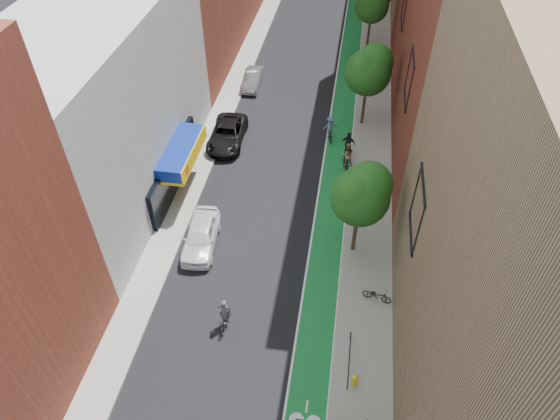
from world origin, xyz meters
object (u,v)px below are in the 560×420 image
at_px(parked_car_silver, 253,79).
at_px(cyclist_lead, 225,318).
at_px(cyclist_lane_mid, 348,149).
at_px(parked_car_black, 227,134).
at_px(fire_hydrant, 355,380).
at_px(cyclist_lane_far, 330,129).
at_px(cyclist_lane_near, 347,158).
at_px(parked_car_white, 201,235).

xyz_separation_m(parked_car_silver, cyclist_lead, (3.54, -25.17, 0.00)).
bearing_deg(cyclist_lane_mid, parked_car_black, 9.71).
relative_size(cyclist_lane_mid, fire_hydrant, 2.76).
distance_m(cyclist_lane_far, fire_hydrant, 20.58).
xyz_separation_m(parked_car_black, cyclist_lane_near, (9.30, -1.89, 0.22)).
distance_m(parked_car_white, parked_car_silver, 19.68).
bearing_deg(fire_hydrant, cyclist_lane_mid, 94.49).
distance_m(parked_car_white, cyclist_lane_far, 14.24).
bearing_deg(cyclist_lane_near, fire_hydrant, 85.87).
bearing_deg(parked_car_black, cyclist_lane_near, -13.38).
bearing_deg(parked_car_white, parked_car_silver, 87.04).
xyz_separation_m(parked_car_white, fire_hydrant, (9.80, -7.89, -0.22)).
bearing_deg(cyclist_lead, fire_hydrant, 162.17).
xyz_separation_m(parked_car_silver, cyclist_lane_near, (9.08, -10.70, 0.29)).
bearing_deg(cyclist_lane_near, parked_car_white, 37.98).
bearing_deg(cyclist_lane_far, cyclist_lane_mid, 109.56).
xyz_separation_m(parked_car_white, parked_car_silver, (-0.70, 19.67, -0.12)).
height_order(parked_car_silver, cyclist_lane_far, cyclist_lane_far).
height_order(cyclist_lead, cyclist_lane_far, cyclist_lane_far).
relative_size(cyclist_lane_far, fire_hydrant, 2.53).
distance_m(parked_car_black, cyclist_lane_far, 7.97).
xyz_separation_m(parked_car_black, cyclist_lane_mid, (9.30, -0.60, 0.11)).
distance_m(cyclist_lane_near, cyclist_lane_mid, 1.29).
height_order(cyclist_lane_mid, fire_hydrant, cyclist_lane_mid).
bearing_deg(parked_car_silver, parked_car_black, -92.17).
relative_size(parked_car_black, parked_car_silver, 1.31).
bearing_deg(parked_car_black, cyclist_lead, -78.95).
xyz_separation_m(parked_car_silver, fire_hydrant, (10.50, -27.56, -0.10)).
xyz_separation_m(cyclist_lane_near, cyclist_lane_mid, (0.00, 1.28, -0.10)).
distance_m(parked_car_white, fire_hydrant, 12.59).
xyz_separation_m(parked_car_black, fire_hydrant, (10.73, -18.75, -0.17)).
xyz_separation_m(parked_car_white, cyclist_lane_far, (6.87, 12.47, 0.15)).
relative_size(parked_car_silver, cyclist_lead, 2.03).
bearing_deg(parked_car_white, cyclist_lane_mid, 45.74).
bearing_deg(cyclist_lane_mid, cyclist_lane_far, -42.57).
height_order(parked_car_white, cyclist_lane_mid, cyclist_lane_mid).
height_order(parked_car_white, fire_hydrant, parked_car_white).
distance_m(parked_car_black, parked_car_silver, 8.82).
relative_size(cyclist_lane_mid, cyclist_lane_far, 1.09).
relative_size(parked_car_black, cyclist_lane_near, 2.45).
bearing_deg(cyclist_lane_near, cyclist_lane_far, -75.81).
height_order(cyclist_lane_near, cyclist_lane_mid, cyclist_lane_mid).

